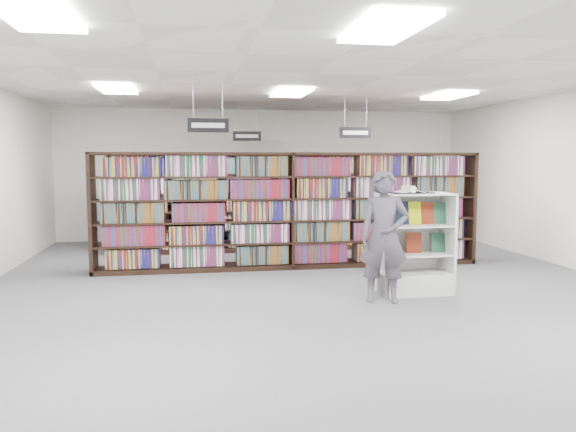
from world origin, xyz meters
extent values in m
plane|color=#4C4C51|center=(0.00, 0.00, 0.00)|extent=(12.00, 12.00, 0.00)
cube|color=white|center=(0.00, 0.00, 3.20)|extent=(10.00, 12.00, 0.10)
cube|color=white|center=(0.00, 6.00, 1.60)|extent=(10.00, 0.10, 3.20)
cube|color=black|center=(0.00, 2.00, 1.05)|extent=(7.00, 0.60, 2.10)
cube|color=maroon|center=(0.00, 2.00, 1.05)|extent=(6.88, 0.42, 1.98)
cube|color=black|center=(0.00, 4.00, 1.05)|extent=(7.00, 0.60, 2.10)
cube|color=maroon|center=(0.00, 4.00, 1.05)|extent=(6.88, 0.42, 1.98)
cube|color=black|center=(0.00, 5.70, 1.05)|extent=(7.00, 0.60, 2.10)
cube|color=maroon|center=(0.00, 5.70, 1.05)|extent=(6.88, 0.42, 1.98)
cylinder|color=#B2B2B7|center=(-1.73, 1.00, 2.91)|extent=(0.01, 0.01, 0.58)
cylinder|color=#B2B2B7|center=(-1.27, 1.00, 2.91)|extent=(0.01, 0.01, 0.58)
cube|color=black|center=(-1.50, 1.00, 2.51)|extent=(0.65, 0.02, 0.22)
cube|color=white|center=(-1.50, 0.99, 2.51)|extent=(0.52, 0.00, 0.08)
cylinder|color=#B2B2B7|center=(1.27, 3.00, 2.91)|extent=(0.01, 0.01, 0.58)
cylinder|color=#B2B2B7|center=(1.73, 3.00, 2.91)|extent=(0.01, 0.01, 0.58)
cube|color=black|center=(1.50, 3.00, 2.51)|extent=(0.65, 0.02, 0.22)
cube|color=white|center=(1.50, 2.99, 2.51)|extent=(0.52, 0.00, 0.08)
cylinder|color=#B2B2B7|center=(-0.73, 5.00, 2.91)|extent=(0.01, 0.01, 0.58)
cylinder|color=#B2B2B7|center=(-0.27, 5.00, 2.91)|extent=(0.01, 0.01, 0.58)
cube|color=black|center=(-0.50, 5.00, 2.51)|extent=(0.65, 0.02, 0.22)
cube|color=white|center=(-0.50, 4.99, 2.51)|extent=(0.52, 0.00, 0.08)
cube|color=white|center=(-3.00, -3.00, 3.16)|extent=(0.60, 1.20, 0.04)
cube|color=white|center=(0.00, -3.00, 3.16)|extent=(0.60, 1.20, 0.04)
cube|color=white|center=(-3.00, 2.00, 3.16)|extent=(0.60, 1.20, 0.04)
cube|color=white|center=(0.00, 2.00, 3.16)|extent=(0.60, 1.20, 0.04)
cube|color=white|center=(3.00, 2.00, 3.16)|extent=(0.60, 1.20, 0.04)
cube|color=silver|center=(1.45, -0.31, 0.16)|extent=(1.08, 0.56, 0.32)
cube|color=silver|center=(0.94, -0.32, 0.75)|extent=(0.05, 0.53, 1.49)
cube|color=silver|center=(1.96, -0.30, 0.75)|extent=(0.05, 0.53, 1.49)
cube|color=silver|center=(1.44, -0.06, 0.75)|extent=(1.06, 0.06, 1.49)
cube|color=silver|center=(1.45, -0.31, 1.48)|extent=(1.08, 0.56, 0.03)
cube|color=silver|center=(1.45, -0.31, 0.59)|extent=(1.00, 0.52, 0.02)
cube|color=silver|center=(1.45, -0.31, 1.01)|extent=(1.00, 0.52, 0.02)
cube|color=black|center=(1.04, -0.27, 1.18)|extent=(0.21, 0.08, 0.32)
cube|color=black|center=(1.24, -0.26, 1.18)|extent=(0.21, 0.08, 0.32)
cube|color=#DBF209|center=(1.45, -0.26, 1.18)|extent=(0.21, 0.08, 0.32)
cube|color=maroon|center=(1.66, -0.25, 1.18)|extent=(0.21, 0.08, 0.32)
cube|color=#1F5237|center=(1.86, -0.25, 1.18)|extent=(0.21, 0.08, 0.32)
cube|color=#DBF209|center=(1.06, -0.27, 0.75)|extent=(0.24, 0.07, 0.30)
cube|color=maroon|center=(1.45, -0.26, 0.75)|extent=(0.24, 0.07, 0.30)
cube|color=#1F5237|center=(1.84, -0.25, 0.75)|extent=(0.24, 0.07, 0.30)
cube|color=black|center=(1.33, -0.37, 1.50)|extent=(0.63, 0.39, 0.01)
cube|color=white|center=(1.19, -0.37, 1.51)|extent=(0.29, 0.34, 0.05)
cube|color=white|center=(1.48, -0.37, 1.51)|extent=(0.29, 0.34, 0.07)
cylinder|color=white|center=(1.31, -0.37, 1.55)|extent=(0.12, 0.32, 0.10)
imported|color=#49444E|center=(0.84, -0.70, 0.91)|extent=(0.76, 0.61, 1.83)
camera|label=1|loc=(-1.76, -8.03, 1.98)|focal=35.00mm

